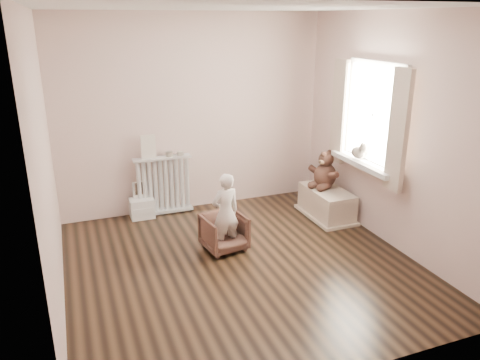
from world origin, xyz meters
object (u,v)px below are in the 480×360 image
object	(u,v)px
armchair	(224,232)
plush_cat	(359,151)
child	(225,213)
toy_vanity	(141,198)
teddy_bear	(326,166)
radiator	(164,186)
toy_bench	(327,202)

from	to	relation	value
armchair	plush_cat	xyz separation A→B (m)	(1.72, -0.01, 0.79)
child	armchair	bearing A→B (deg)	-98.70
toy_vanity	armchair	size ratio (longest dim) A/B	1.05
armchair	child	distance (m)	0.27
teddy_bear	toy_vanity	bearing A→B (deg)	140.20
teddy_bear	child	bearing A→B (deg)	177.10
toy_vanity	armchair	world-z (taller)	toy_vanity
radiator	plush_cat	bearing A→B (deg)	-31.06
toy_vanity	toy_bench	xyz separation A→B (m)	(2.30, -0.83, -0.08)
radiator	toy_vanity	bearing A→B (deg)	-174.47
child	teddy_bear	distance (m)	1.70
toy_vanity	radiator	bearing A→B (deg)	5.53
child	plush_cat	xyz separation A→B (m)	(1.72, 0.04, 0.53)
radiator	toy_bench	world-z (taller)	radiator
radiator	plush_cat	size ratio (longest dim) A/B	3.02
child	teddy_bear	world-z (taller)	child
radiator	child	bearing A→B (deg)	-72.58
toy_bench	teddy_bear	world-z (taller)	teddy_bear
radiator	teddy_bear	xyz separation A→B (m)	(2.01, -0.75, 0.28)
armchair	toy_bench	bearing A→B (deg)	5.89
armchair	toy_bench	size ratio (longest dim) A/B	0.57
radiator	teddy_bear	world-z (taller)	teddy_bear
radiator	armchair	size ratio (longest dim) A/B	1.73
plush_cat	radiator	bearing A→B (deg)	166.95
child	plush_cat	bearing A→B (deg)	172.53
toy_vanity	child	world-z (taller)	child
radiator	toy_bench	size ratio (longest dim) A/B	0.98
child	toy_bench	size ratio (longest dim) A/B	1.12
armchair	plush_cat	distance (m)	1.89
radiator	toy_vanity	size ratio (longest dim) A/B	1.64
toy_bench	plush_cat	distance (m)	0.92
child	toy_vanity	bearing A→B (deg)	-69.41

